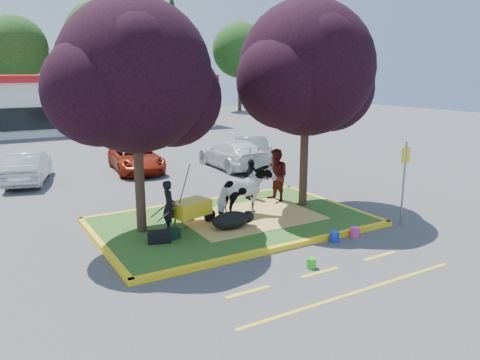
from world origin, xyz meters
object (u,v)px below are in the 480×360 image
calf (231,220)px  handler (169,206)px  sign_post (404,174)px  bucket_green (311,263)px  cow (246,193)px  wheelbarrow (191,208)px  bucket_pink (355,232)px  bucket_blue (334,237)px  car_silver (28,167)px

calf → handler: 1.85m
sign_post → bucket_green: (-4.50, -1.19, -1.49)m
cow → wheelbarrow: 1.82m
cow → calf: cow is taller
sign_post → bucket_pink: 2.50m
cow → wheelbarrow: bearing=72.0°
calf → handler: handler is taller
handler → wheelbarrow: size_ratio=0.73×
calf → bucket_pink: bearing=-17.1°
sign_post → bucket_blue: bearing=179.6°
calf → sign_post: (4.96, -1.98, 1.21)m
wheelbarrow → car_silver: (-3.43, 9.21, -0.01)m
handler → car_silver: size_ratio=0.36×
sign_post → bucket_pink: sign_post is taller
bucket_green → car_silver: (-4.76, 13.24, 0.55)m
calf → bucket_blue: size_ratio=4.04×
wheelbarrow → sign_post: size_ratio=0.79×
calf → car_silver: size_ratio=0.29×
bucket_pink → bucket_blue: bucket_blue is taller
calf → bucket_blue: 3.01m
sign_post → car_silver: bearing=125.1°
bucket_blue → car_silver: car_silver is taller
wheelbarrow → bucket_pink: 4.84m
handler → wheelbarrow: bearing=-70.9°
bucket_green → car_silver: car_silver is taller
cow → bucket_green: 3.96m
sign_post → handler: bearing=155.0°
calf → cow: bearing=54.3°
sign_post → car_silver: sign_post is taller
bucket_green → handler: bearing=117.8°
handler → sign_post: (6.57, -2.74, 0.73)m
calf → sign_post: sign_post is taller
bucket_pink → bucket_blue: 0.78m
cow → handler: cow is taller
calf → sign_post: bearing=-3.7°
wheelbarrow → bucket_green: wheelbarrow is taller
bucket_pink → car_silver: bearing=120.8°
cow → bucket_pink: 3.52m
handler → bucket_blue: 4.79m
sign_post → bucket_pink: size_ratio=9.08×
bucket_green → bucket_pink: bucket_pink is taller
calf → bucket_green: 3.22m
cow → bucket_green: cow is taller
wheelbarrow → sign_post: (5.83, -2.83, 0.94)m
handler → sign_post: sign_post is taller
cow → handler: bearing=75.8°
car_silver → sign_post: bearing=143.4°
sign_post → bucket_blue: size_ratio=8.88×
bucket_pink → calf: bearing=144.9°
calf → bucket_pink: 3.62m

